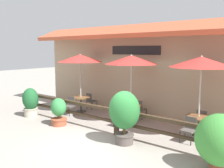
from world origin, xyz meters
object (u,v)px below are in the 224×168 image
at_px(patio_umbrella_near, 80,58).
at_px(patio_umbrella_middle, 131,60).
at_px(dining_table_near, 81,100).
at_px(patio_umbrella_far, 201,62).
at_px(potted_plant_broad_leaf, 220,141).
at_px(chair_middle_streetside, 121,115).
at_px(potted_plant_small_flowering, 59,111).
at_px(chair_near_wallside, 91,100).
at_px(potted_plant_entrance_palm, 124,113).
at_px(dining_table_far, 198,121).
at_px(dining_table_middle, 131,109).
at_px(chair_middle_wallside, 140,108).
at_px(chair_near_streetside, 70,105).
at_px(chair_far_streetside, 189,129).
at_px(potted_plant_corner_fern, 31,102).
at_px(chair_far_wallside, 203,120).

height_order(patio_umbrella_near, patio_umbrella_middle, same).
xyz_separation_m(dining_table_near, patio_umbrella_middle, (2.93, 0.03, 2.03)).
xyz_separation_m(patio_umbrella_far, potted_plant_broad_leaf, (1.29, -2.19, -1.81)).
distance_m(patio_umbrella_near, chair_middle_streetside, 3.73).
bearing_deg(potted_plant_broad_leaf, patio_umbrella_far, 120.46).
bearing_deg(patio_umbrella_middle, potted_plant_small_flowering, -133.50).
bearing_deg(chair_near_wallside, potted_plant_entrance_palm, 152.69).
bearing_deg(potted_plant_broad_leaf, patio_umbrella_near, 162.81).
bearing_deg(dining_table_far, patio_umbrella_near, -179.98).
height_order(potted_plant_entrance_palm, potted_plant_small_flowering, potted_plant_entrance_palm).
distance_m(patio_umbrella_far, potted_plant_entrance_palm, 3.12).
xyz_separation_m(dining_table_middle, potted_plant_entrance_palm, (1.19, -2.13, 0.43)).
xyz_separation_m(dining_table_middle, chair_middle_wallside, (-0.01, 0.72, -0.13)).
distance_m(chair_near_wallside, patio_umbrella_far, 6.20).
bearing_deg(patio_umbrella_far, chair_middle_streetside, -166.15).
distance_m(chair_near_streetside, chair_far_streetside, 5.73).
height_order(patio_umbrella_middle, potted_plant_broad_leaf, patio_umbrella_middle).
bearing_deg(patio_umbrella_near, chair_far_streetside, -6.70).
relative_size(chair_near_streetside, potted_plant_corner_fern, 0.63).
bearing_deg(patio_umbrella_far, dining_table_near, -179.98).
bearing_deg(dining_table_near, chair_middle_streetside, -13.20).
distance_m(potted_plant_entrance_palm, potted_plant_small_flowering, 3.26).
bearing_deg(potted_plant_broad_leaf, potted_plant_corner_fern, 178.92).
bearing_deg(dining_table_far, patio_umbrella_middle, 179.51).
height_order(chair_middle_wallside, potted_plant_corner_fern, potted_plant_corner_fern).
relative_size(dining_table_near, potted_plant_entrance_palm, 0.52).
height_order(dining_table_near, patio_umbrella_far, patio_umbrella_far).
relative_size(chair_far_wallside, potted_plant_entrance_palm, 0.48).
xyz_separation_m(chair_near_streetside, potted_plant_corner_fern, (-1.15, -1.32, 0.22)).
relative_size(chair_far_wallside, potted_plant_corner_fern, 0.63).
xyz_separation_m(dining_table_near, chair_near_wallside, (0.01, 0.71, -0.13)).
relative_size(chair_middle_wallside, potted_plant_entrance_palm, 0.48).
bearing_deg(chair_far_wallside, potted_plant_entrance_palm, 69.35).
height_order(chair_far_streetside, potted_plant_corner_fern, potted_plant_corner_fern).
bearing_deg(potted_plant_entrance_palm, potted_plant_corner_fern, 179.17).
distance_m(patio_umbrella_far, chair_far_wallside, 2.26).
distance_m(chair_middle_streetside, patio_umbrella_far, 3.62).
distance_m(patio_umbrella_near, potted_plant_small_flowering, 3.07).
relative_size(chair_middle_wallside, potted_plant_broad_leaf, 0.56).
relative_size(patio_umbrella_far, chair_far_wallside, 3.41).
bearing_deg(dining_table_far, chair_middle_streetside, -166.15).
bearing_deg(dining_table_far, chair_near_streetside, -173.01).
bearing_deg(patio_umbrella_middle, dining_table_near, -179.49).
distance_m(chair_middle_streetside, chair_far_streetside, 2.76).
distance_m(chair_near_streetside, chair_far_wallside, 5.90).
bearing_deg(potted_plant_broad_leaf, potted_plant_small_flowering, 179.38).
distance_m(chair_middle_wallside, chair_far_wallside, 2.79).
xyz_separation_m(dining_table_far, chair_far_streetside, (-0.07, -0.67, -0.13)).
xyz_separation_m(patio_umbrella_middle, dining_table_middle, (0.00, 0.00, -2.03)).
xyz_separation_m(chair_middle_wallside, chair_far_wallside, (2.79, -0.07, 0.00)).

